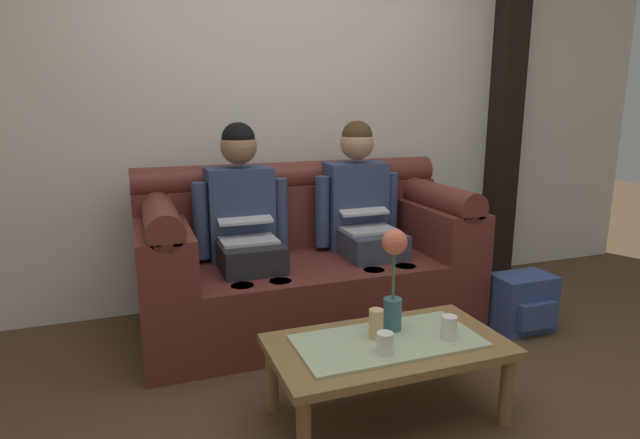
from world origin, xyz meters
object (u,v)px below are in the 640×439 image
Objects in this scene: person_right at (362,213)px; coffee_table at (388,351)px; backpack_right at (523,303)px; couch at (306,263)px; person_left at (244,222)px; cup_far_center at (385,343)px; flower_vase at (394,272)px; cup_near_left at (449,327)px; cup_near_right at (376,324)px.

person_right reaches higher than coffee_table.
person_right is at bearing 71.14° from coffee_table.
couch is at bearing 154.38° from backpack_right.
cup_far_center is at bearing -75.74° from person_left.
flower_vase reaches higher than cup_near_left.
cup_far_center is (-0.07, -0.10, 0.10)m from coffee_table.
cup_near_left reaches higher than backpack_right.
couch is at bearing 87.87° from cup_near_right.
backpack_right is (1.54, -0.56, -0.49)m from person_left.
cup_near_left reaches higher than coffee_table.
cup_near_left is at bearing -61.85° from person_left.
person_right is (0.37, -0.00, 0.28)m from couch.
cup_near_right is 1.45× the size of cup_far_center.
flower_vase is 3.57× the size of cup_near_right.
cup_far_center is (-0.03, -0.14, -0.02)m from cup_near_right.
couch is 1.05m from cup_near_right.
person_right is 12.52× the size of cup_near_left.
couch reaches higher than backpack_right.
cup_near_left is at bearing -20.70° from cup_near_right.
couch is 1.59× the size of person_right.
cup_near_left is 0.77× the size of cup_near_right.
cup_near_right is 0.36× the size of backpack_right.
person_right is at bearing 0.00° from person_left.
person_right is 1.09m from backpack_right.
cup_near_left is (0.62, -1.16, -0.25)m from person_left.
person_left is 1.33m from cup_near_left.
person_left is 3.45× the size of backpack_right.
couch is 1.09m from coffee_table.
person_left is 9.68× the size of cup_near_right.
cup_near_right is 0.14m from cup_far_center.
couch reaches higher than cup_near_right.
person_left and person_right have the same top height.
couch reaches higher than coffee_table.
person_left is at bearing -180.00° from person_right.
couch is 1.32m from backpack_right.
person_left is 1.12m from cup_near_right.
cup_near_right is at bearing 78.17° from cup_far_center.
cup_far_center reaches higher than coffee_table.
person_right reaches higher than cup_near_left.
person_left reaches higher than flower_vase.
cup_far_center is (-0.32, -0.03, -0.01)m from cup_near_left.
coffee_table is 0.16m from cup_far_center.
cup_near_right is (-0.04, 0.04, 0.11)m from coffee_table.
person_left is 1.08m from flower_vase.
flower_vase is 0.32m from cup_near_left.
person_left is at bearing 104.26° from cup_far_center.
flower_vase is at bearing 138.13° from cup_near_left.
flower_vase is 5.19× the size of cup_far_center.
cup_far_center reaches higher than backpack_right.
person_right is 1.29m from cup_far_center.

